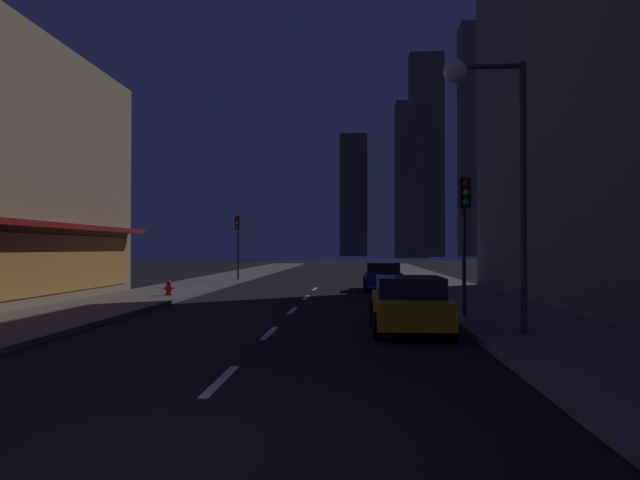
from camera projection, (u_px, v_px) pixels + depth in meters
ground_plane at (323, 281)px, 37.92m from camera, size 78.00×136.00×0.10m
sidewalk_right at (427, 280)px, 37.47m from camera, size 4.00×76.00×0.15m
sidewalk_left at (222, 279)px, 38.37m from camera, size 4.00×76.00×0.15m
lane_marking_center at (283, 320)px, 16.97m from camera, size 0.16×28.20×0.01m
skyscraper_distant_tall at (354, 195)px, 162.07m from camera, size 7.90×5.36×35.22m
skyscraper_distant_mid at (411, 181)px, 130.75m from camera, size 7.28×7.15×36.14m
skyscraper_distant_short at (426, 156)px, 148.59m from camera, size 8.97×5.87×53.81m
skyscraper_distant_slender at (472, 141)px, 151.44m from camera, size 6.57×8.35×62.76m
car_parked_near at (409, 304)px, 14.56m from camera, size 1.98×4.24×1.45m
car_parked_far at (383, 276)px, 29.01m from camera, size 1.98×4.24×1.45m
fire_hydrant_far_left at (169, 288)px, 24.25m from camera, size 0.42×0.30×0.65m
traffic_light_near_right at (465, 215)px, 16.88m from camera, size 0.32×0.48×4.20m
traffic_light_far_left at (238, 233)px, 36.53m from camera, size 0.32×0.48×4.20m
street_lamp_right at (488, 128)px, 13.39m from camera, size 1.96×0.56×6.58m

